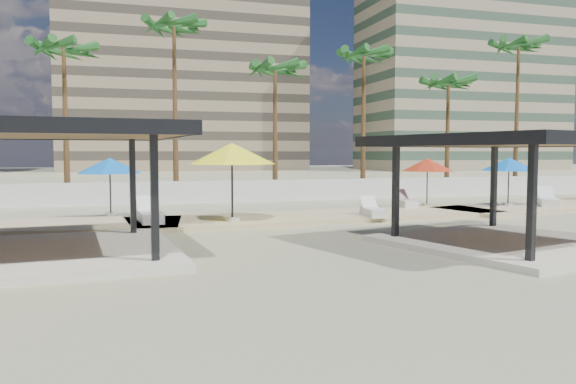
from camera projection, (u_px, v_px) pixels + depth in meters
name	position (u px, v px, depth m)	size (l,w,h in m)	color
ground	(344.00, 248.00, 16.33)	(200.00, 200.00, 0.00)	tan
promenade	(319.00, 215.00, 24.22)	(44.45, 7.97, 0.24)	#C6B284
boundary_wall	(235.00, 191.00, 31.57)	(56.00, 0.30, 1.20)	silver
building_mid	(183.00, 82.00, 90.98)	(38.00, 16.00, 30.40)	#847259
building_east	(462.00, 64.00, 91.99)	(32.00, 15.00, 36.40)	gray
pavilion_central	(509.00, 181.00, 16.48)	(7.91, 7.91, 3.26)	beige
pavilion_west	(44.00, 178.00, 14.67)	(7.41, 7.41, 3.50)	beige
umbrella_b	(232.00, 154.00, 21.06)	(4.32, 4.32, 2.95)	beige
umbrella_c	(427.00, 165.00, 27.32)	(3.12, 3.12, 2.31)	beige
umbrella_d	(509.00, 164.00, 27.44)	(2.66, 2.66, 2.34)	beige
umbrella_f	(110.00, 166.00, 23.06)	(3.19, 3.19, 2.38)	beige
lounger_a	(150.00, 216.00, 21.09)	(0.94, 2.43, 0.90)	white
lounger_b	(373.00, 211.00, 22.95)	(0.95, 2.07, 0.75)	white
lounger_c	(405.00, 202.00, 27.12)	(0.98, 2.12, 0.77)	white
lounger_d	(548.00, 201.00, 27.54)	(1.96, 2.36, 0.89)	white
palm_c	(64.00, 55.00, 30.46)	(3.00, 3.00, 9.24)	brown
palm_d	(174.00, 34.00, 32.84)	(3.00, 3.00, 10.99)	brown
palm_e	(275.00, 74.00, 34.24)	(3.00, 3.00, 8.72)	brown
palm_f	(364.00, 61.00, 36.08)	(3.00, 3.00, 9.87)	brown
palm_g	(448.00, 87.00, 37.53)	(3.00, 3.00, 8.27)	brown
palm_h	(519.00, 52.00, 39.64)	(3.00, 3.00, 11.18)	brown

